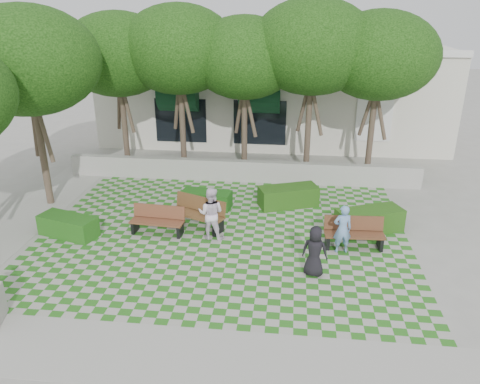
# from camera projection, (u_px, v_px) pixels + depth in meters

# --- Properties ---
(ground) EXTENTS (90.00, 90.00, 0.00)m
(ground) POSITION_uv_depth(u_px,v_px,m) (219.00, 251.00, 14.48)
(ground) COLOR gray
(ground) RESTS_ON ground
(lawn) EXTENTS (12.00, 12.00, 0.00)m
(lawn) POSITION_uv_depth(u_px,v_px,m) (223.00, 236.00, 15.40)
(lawn) COLOR #2B721E
(lawn) RESTS_ON ground
(sidewalk_south) EXTENTS (16.00, 2.00, 0.01)m
(sidewalk_south) POSITION_uv_depth(u_px,v_px,m) (185.00, 357.00, 10.16)
(sidewalk_south) COLOR #9E9B93
(sidewalk_south) RESTS_ON ground
(sidewalk_west) EXTENTS (2.00, 12.00, 0.01)m
(sidewalk_west) POSITION_uv_depth(u_px,v_px,m) (17.00, 225.00, 16.16)
(sidewalk_west) COLOR #9E9B93
(sidewalk_west) RESTS_ON ground
(retaining_wall) EXTENTS (15.00, 0.36, 0.90)m
(retaining_wall) POSITION_uv_depth(u_px,v_px,m) (241.00, 171.00, 20.02)
(retaining_wall) COLOR #9E9B93
(retaining_wall) RESTS_ON ground
(bench_east) EXTENTS (1.87, 0.70, 0.97)m
(bench_east) POSITION_uv_depth(u_px,v_px,m) (354.00, 233.00, 14.59)
(bench_east) COLOR #53301C
(bench_east) RESTS_ON ground
(bench_mid) EXTENTS (2.08, 1.42, 1.04)m
(bench_mid) POSITION_uv_depth(u_px,v_px,m) (198.00, 214.00, 15.86)
(bench_mid) COLOR brown
(bench_mid) RESTS_ON ground
(bench_west) EXTENTS (1.81, 0.73, 0.93)m
(bench_west) POSITION_uv_depth(u_px,v_px,m) (158.00, 221.00, 15.47)
(bench_west) COLOR brown
(bench_west) RESTS_ON ground
(hedge_east) EXTENTS (2.37, 1.67, 0.77)m
(hedge_east) POSITION_uv_depth(u_px,v_px,m) (369.00, 220.00, 15.65)
(hedge_east) COLOR #204913
(hedge_east) RESTS_ON ground
(hedge_midright) EXTENTS (2.35, 1.60, 0.76)m
(hedge_midright) POSITION_uv_depth(u_px,v_px,m) (288.00, 196.00, 17.57)
(hedge_midright) COLOR #204913
(hedge_midright) RESTS_ON ground
(hedge_midleft) EXTENTS (1.91, 0.97, 0.64)m
(hedge_midleft) POSITION_uv_depth(u_px,v_px,m) (207.00, 199.00, 17.46)
(hedge_midleft) COLOR #174A13
(hedge_midleft) RESTS_ON ground
(hedge_west) EXTENTS (2.09, 1.30, 0.68)m
(hedge_west) POSITION_uv_depth(u_px,v_px,m) (68.00, 226.00, 15.35)
(hedge_west) COLOR #1C5115
(hedge_west) RESTS_ON ground
(person_blue) EXTENTS (0.63, 0.48, 1.56)m
(person_blue) POSITION_uv_depth(u_px,v_px,m) (342.00, 229.00, 14.16)
(person_blue) COLOR #7199CF
(person_blue) RESTS_ON ground
(person_dark) EXTENTS (0.82, 0.63, 1.49)m
(person_dark) POSITION_uv_depth(u_px,v_px,m) (315.00, 251.00, 12.98)
(person_dark) COLOR black
(person_dark) RESTS_ON ground
(person_white) EXTENTS (0.90, 0.73, 1.75)m
(person_white) POSITION_uv_depth(u_px,v_px,m) (211.00, 213.00, 15.00)
(person_white) COLOR white
(person_white) RESTS_ON ground
(tree_row) EXTENTS (17.70, 13.40, 7.41)m
(tree_row) POSITION_uv_depth(u_px,v_px,m) (193.00, 57.00, 18.20)
(tree_row) COLOR #47382B
(tree_row) RESTS_ON ground
(building) EXTENTS (18.00, 8.92, 5.15)m
(building) POSITION_uv_depth(u_px,v_px,m) (273.00, 90.00, 26.38)
(building) COLOR beige
(building) RESTS_ON ground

